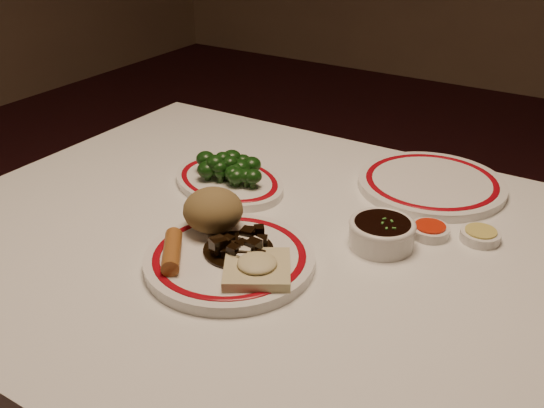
{
  "coord_description": "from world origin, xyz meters",
  "views": [
    {
      "loc": [
        0.42,
        -0.71,
        1.26
      ],
      "look_at": [
        -0.04,
        0.02,
        0.8
      ],
      "focal_mm": 40.0,
      "sensor_mm": 36.0,
      "label": 1
    }
  ],
  "objects_px": {
    "spring_roll": "(172,251)",
    "broccoli_plate": "(229,181)",
    "fried_wonton": "(257,267)",
    "broccoli_pile": "(229,167)",
    "rice_mound": "(213,210)",
    "dining_table": "(284,288)",
    "stirfry_heap": "(240,246)",
    "soy_bowl": "(382,234)",
    "main_plate": "(230,259)"
  },
  "relations": [
    {
      "from": "spring_roll",
      "to": "fried_wonton",
      "type": "xyz_separation_m",
      "value": [
        0.13,
        0.03,
        -0.0
      ]
    },
    {
      "from": "broccoli_pile",
      "to": "fried_wonton",
      "type": "bearing_deg",
      "value": -47.64
    },
    {
      "from": "stirfry_heap",
      "to": "broccoli_pile",
      "type": "relative_size",
      "value": 0.71
    },
    {
      "from": "spring_roll",
      "to": "stirfry_heap",
      "type": "xyz_separation_m",
      "value": [
        0.08,
        0.07,
        -0.0
      ]
    },
    {
      "from": "broccoli_pile",
      "to": "soy_bowl",
      "type": "height_order",
      "value": "broccoli_pile"
    },
    {
      "from": "spring_roll",
      "to": "stirfry_heap",
      "type": "distance_m",
      "value": 0.1
    },
    {
      "from": "rice_mound",
      "to": "spring_roll",
      "type": "relative_size",
      "value": 0.99
    },
    {
      "from": "rice_mound",
      "to": "broccoli_plate",
      "type": "distance_m",
      "value": 0.2
    },
    {
      "from": "dining_table",
      "to": "rice_mound",
      "type": "bearing_deg",
      "value": -153.38
    },
    {
      "from": "soy_bowl",
      "to": "spring_roll",
      "type": "bearing_deg",
      "value": -136.26
    },
    {
      "from": "rice_mound",
      "to": "fried_wonton",
      "type": "height_order",
      "value": "rice_mound"
    },
    {
      "from": "dining_table",
      "to": "main_plate",
      "type": "distance_m",
      "value": 0.15
    },
    {
      "from": "spring_roll",
      "to": "fried_wonton",
      "type": "distance_m",
      "value": 0.13
    },
    {
      "from": "fried_wonton",
      "to": "soy_bowl",
      "type": "height_order",
      "value": "fried_wonton"
    },
    {
      "from": "dining_table",
      "to": "fried_wonton",
      "type": "xyz_separation_m",
      "value": [
        0.03,
        -0.12,
        0.12
      ]
    },
    {
      "from": "spring_roll",
      "to": "broccoli_plate",
      "type": "bearing_deg",
      "value": 72.03
    },
    {
      "from": "broccoli_plate",
      "to": "main_plate",
      "type": "bearing_deg",
      "value": -54.17
    },
    {
      "from": "rice_mound",
      "to": "soy_bowl",
      "type": "distance_m",
      "value": 0.27
    },
    {
      "from": "main_plate",
      "to": "fried_wonton",
      "type": "distance_m",
      "value": 0.07
    },
    {
      "from": "broccoli_plate",
      "to": "soy_bowl",
      "type": "relative_size",
      "value": 2.77
    },
    {
      "from": "fried_wonton",
      "to": "stirfry_heap",
      "type": "xyz_separation_m",
      "value": [
        -0.05,
        0.03,
        0.0
      ]
    },
    {
      "from": "fried_wonton",
      "to": "broccoli_pile",
      "type": "relative_size",
      "value": 0.85
    },
    {
      "from": "rice_mound",
      "to": "main_plate",
      "type": "bearing_deg",
      "value": -36.99
    },
    {
      "from": "fried_wonton",
      "to": "rice_mound",
      "type": "bearing_deg",
      "value": 151.72
    },
    {
      "from": "spring_roll",
      "to": "soy_bowl",
      "type": "height_order",
      "value": "spring_roll"
    },
    {
      "from": "dining_table",
      "to": "broccoli_plate",
      "type": "bearing_deg",
      "value": 148.71
    },
    {
      "from": "rice_mound",
      "to": "spring_roll",
      "type": "xyz_separation_m",
      "value": [
        0.0,
        -0.1,
        -0.02
      ]
    },
    {
      "from": "main_plate",
      "to": "broccoli_pile",
      "type": "bearing_deg",
      "value": 125.38
    },
    {
      "from": "rice_mound",
      "to": "broccoli_plate",
      "type": "bearing_deg",
      "value": 118.54
    },
    {
      "from": "stirfry_heap",
      "to": "broccoli_plate",
      "type": "relative_size",
      "value": 0.38
    },
    {
      "from": "dining_table",
      "to": "fried_wonton",
      "type": "bearing_deg",
      "value": -77.94
    },
    {
      "from": "broccoli_pile",
      "to": "soy_bowl",
      "type": "relative_size",
      "value": 1.47
    },
    {
      "from": "rice_mound",
      "to": "fried_wonton",
      "type": "distance_m",
      "value": 0.15
    },
    {
      "from": "spring_roll",
      "to": "broccoli_plate",
      "type": "xyz_separation_m",
      "value": [
        -0.09,
        0.27,
        -0.02
      ]
    },
    {
      "from": "spring_roll",
      "to": "rice_mound",
      "type": "bearing_deg",
      "value": 53.56
    },
    {
      "from": "fried_wonton",
      "to": "broccoli_pile",
      "type": "distance_m",
      "value": 0.32
    },
    {
      "from": "main_plate",
      "to": "spring_roll",
      "type": "relative_size",
      "value": 3.27
    },
    {
      "from": "dining_table",
      "to": "rice_mound",
      "type": "distance_m",
      "value": 0.18
    },
    {
      "from": "fried_wonton",
      "to": "soy_bowl",
      "type": "bearing_deg",
      "value": 60.46
    },
    {
      "from": "main_plate",
      "to": "fried_wonton",
      "type": "relative_size",
      "value": 2.45
    },
    {
      "from": "spring_roll",
      "to": "soy_bowl",
      "type": "bearing_deg",
      "value": 6.92
    },
    {
      "from": "broccoli_plate",
      "to": "soy_bowl",
      "type": "height_order",
      "value": "soy_bowl"
    },
    {
      "from": "broccoli_plate",
      "to": "broccoli_pile",
      "type": "bearing_deg",
      "value": 25.18
    },
    {
      "from": "fried_wonton",
      "to": "broccoli_plate",
      "type": "height_order",
      "value": "fried_wonton"
    },
    {
      "from": "main_plate",
      "to": "soy_bowl",
      "type": "relative_size",
      "value": 3.06
    },
    {
      "from": "dining_table",
      "to": "broccoli_plate",
      "type": "xyz_separation_m",
      "value": [
        -0.19,
        0.12,
        0.1
      ]
    },
    {
      "from": "broccoli_plate",
      "to": "broccoli_pile",
      "type": "relative_size",
      "value": 1.88
    },
    {
      "from": "fried_wonton",
      "to": "broccoli_plate",
      "type": "bearing_deg",
      "value": 132.73
    },
    {
      "from": "rice_mound",
      "to": "broccoli_pile",
      "type": "height_order",
      "value": "rice_mound"
    },
    {
      "from": "rice_mound",
      "to": "stirfry_heap",
      "type": "relative_size",
      "value": 0.89
    }
  ]
}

